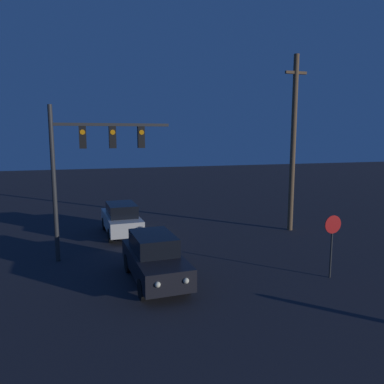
# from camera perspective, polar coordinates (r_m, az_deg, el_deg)

# --- Properties ---
(car_near) EXTENTS (1.81, 4.33, 1.68)m
(car_near) POSITION_cam_1_polar(r_m,az_deg,el_deg) (13.41, -5.74, -9.98)
(car_near) COLOR black
(car_near) RESTS_ON ground_plane
(car_far) EXTENTS (1.78, 4.33, 1.68)m
(car_far) POSITION_cam_1_polar(r_m,az_deg,el_deg) (19.76, -10.72, -4.02)
(car_far) COLOR beige
(car_far) RESTS_ON ground_plane
(traffic_signal_mast) EXTENTS (4.81, 0.30, 6.32)m
(traffic_signal_mast) POSITION_cam_1_polar(r_m,az_deg,el_deg) (15.83, -15.54, 5.42)
(traffic_signal_mast) COLOR #2D2D2D
(traffic_signal_mast) RESTS_ON ground_plane
(stop_sign) EXTENTS (0.66, 0.07, 2.32)m
(stop_sign) POSITION_cam_1_polar(r_m,az_deg,el_deg) (14.38, 20.58, -6.13)
(stop_sign) COLOR #2D2D2D
(stop_sign) RESTS_ON ground_plane
(utility_pole) EXTENTS (1.21, 0.28, 9.27)m
(utility_pole) POSITION_cam_1_polar(r_m,az_deg,el_deg) (20.73, 15.16, 7.27)
(utility_pole) COLOR brown
(utility_pole) RESTS_ON ground_plane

